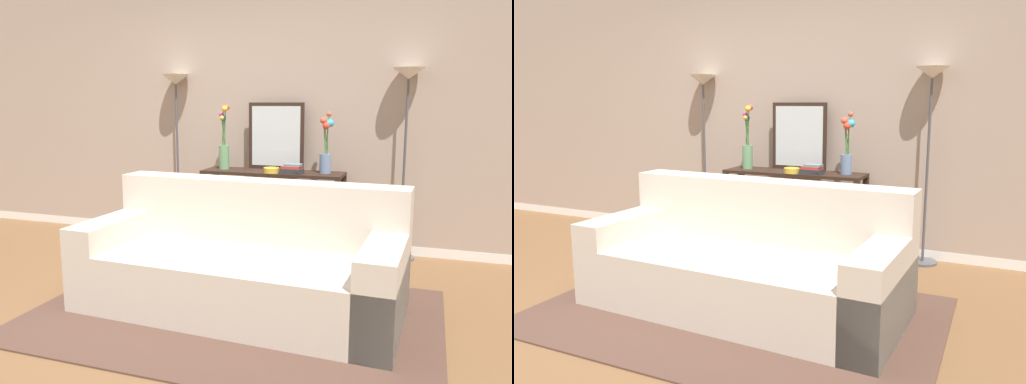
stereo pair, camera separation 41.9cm
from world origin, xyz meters
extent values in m
cube|color=brown|center=(0.00, 0.00, -0.01)|extent=(16.00, 16.00, 0.02)
cube|color=white|center=(0.00, 2.22, 0.04)|extent=(12.00, 0.15, 0.09)
cube|color=tan|center=(0.00, 2.22, 1.58)|extent=(12.00, 0.14, 2.97)
cube|color=#51382D|center=(0.55, 0.30, 0.01)|extent=(2.74, 1.83, 0.01)
cube|color=beige|center=(0.55, 0.40, 0.21)|extent=(2.26, 1.07, 0.42)
cube|color=beige|center=(0.57, 0.76, 0.65)|extent=(2.23, 0.35, 0.46)
cube|color=beige|center=(-0.44, 0.44, 0.30)|extent=(0.28, 0.99, 0.60)
cube|color=beige|center=(1.54, 0.36, 0.30)|extent=(0.28, 0.99, 0.60)
cube|color=black|center=(0.34, 1.88, 0.78)|extent=(1.37, 0.38, 0.03)
cube|color=black|center=(0.34, 1.88, 0.15)|extent=(1.26, 0.32, 0.01)
cube|color=black|center=(-0.32, 1.71, 0.38)|extent=(0.05, 0.05, 0.77)
cube|color=black|center=(1.00, 1.71, 0.38)|extent=(0.05, 0.05, 0.77)
cube|color=black|center=(-0.32, 2.04, 0.38)|extent=(0.05, 0.05, 0.77)
cube|color=black|center=(1.00, 2.04, 0.38)|extent=(0.05, 0.05, 0.77)
cylinder|color=#4C4C51|center=(-0.76, 2.02, 0.01)|extent=(0.26, 0.26, 0.02)
cylinder|color=#4C4C51|center=(-0.76, 2.02, 0.83)|extent=(0.02, 0.02, 1.61)
cone|color=silver|center=(-0.76, 2.02, 1.68)|extent=(0.28, 0.28, 0.10)
cylinder|color=#4C4C51|center=(1.55, 2.02, 0.01)|extent=(0.26, 0.26, 0.02)
cylinder|color=#4C4C51|center=(1.55, 2.02, 0.84)|extent=(0.02, 0.02, 1.63)
cone|color=silver|center=(1.55, 2.02, 1.70)|extent=(0.28, 0.28, 0.10)
cube|color=black|center=(0.32, 2.04, 1.12)|extent=(0.56, 0.02, 0.65)
cube|color=silver|center=(0.32, 2.03, 1.12)|extent=(0.49, 0.01, 0.58)
cylinder|color=#669E6B|center=(-0.17, 1.88, 0.91)|extent=(0.10, 0.10, 0.23)
cylinder|color=#3D7538|center=(-0.16, 1.87, 1.21)|extent=(0.02, 0.02, 0.36)
sphere|color=gold|center=(-0.14, 1.86, 1.39)|extent=(0.06, 0.06, 0.06)
cylinder|color=#3D7538|center=(-0.16, 1.90, 1.22)|extent=(0.02, 0.02, 0.37)
sphere|color=#CD4E3D|center=(-0.15, 1.91, 1.40)|extent=(0.06, 0.06, 0.06)
cylinder|color=#3D7538|center=(-0.18, 1.89, 1.18)|extent=(0.02, 0.02, 0.30)
sphere|color=#D5458A|center=(-0.20, 1.90, 1.33)|extent=(0.05, 0.05, 0.05)
cylinder|color=#3D7538|center=(-0.17, 1.87, 1.17)|extent=(0.03, 0.01, 0.27)
sphere|color=gold|center=(-0.17, 1.85, 1.30)|extent=(0.05, 0.05, 0.05)
cylinder|color=#3D7538|center=(-0.18, 1.90, 1.16)|extent=(0.03, 0.02, 0.27)
sphere|color=#25A9E1|center=(-0.19, 1.91, 1.30)|extent=(0.06, 0.06, 0.06)
cylinder|color=#6B84AD|center=(0.85, 1.90, 0.89)|extent=(0.11, 0.11, 0.18)
cylinder|color=#3D7538|center=(0.85, 1.89, 1.11)|extent=(0.03, 0.01, 0.26)
sphere|color=red|center=(0.85, 1.87, 1.24)|extent=(0.07, 0.07, 0.07)
cylinder|color=#3D7538|center=(0.86, 1.90, 1.12)|extent=(0.01, 0.04, 0.28)
sphere|color=#32B1E7|center=(0.88, 1.90, 1.26)|extent=(0.07, 0.07, 0.07)
cylinder|color=#3D7538|center=(0.85, 1.92, 1.16)|extent=(0.04, 0.03, 0.36)
sphere|color=#CE503E|center=(0.87, 1.93, 1.34)|extent=(0.05, 0.05, 0.05)
cylinder|color=#3D7538|center=(0.84, 1.89, 1.13)|extent=(0.03, 0.03, 0.31)
sphere|color=#E3503C|center=(0.82, 1.87, 1.29)|extent=(0.06, 0.06, 0.06)
cylinder|color=#3D7538|center=(0.86, 1.91, 1.12)|extent=(0.01, 0.02, 0.28)
sphere|color=#2C96C3|center=(0.88, 1.92, 1.26)|extent=(0.05, 0.05, 0.05)
cylinder|color=gold|center=(0.36, 1.76, 0.82)|extent=(0.15, 0.15, 0.04)
torus|color=gold|center=(0.36, 1.76, 0.84)|extent=(0.15, 0.15, 0.01)
cube|color=#2D2D33|center=(0.55, 1.78, 0.80)|extent=(0.21, 0.15, 0.02)
cube|color=#2D2D33|center=(0.56, 1.78, 0.83)|extent=(0.21, 0.16, 0.03)
cube|color=#BC3328|center=(0.55, 1.78, 0.85)|extent=(0.18, 0.14, 0.02)
cube|color=slate|center=(0.57, 1.78, 0.87)|extent=(0.16, 0.12, 0.02)
cube|color=gold|center=(-0.20, 1.88, 0.05)|extent=(0.06, 0.15, 0.10)
cube|color=silver|center=(-0.14, 1.88, 0.06)|extent=(0.04, 0.17, 0.12)
cube|color=#BC3328|center=(-0.10, 1.88, 0.06)|extent=(0.04, 0.17, 0.13)
cube|color=tan|center=(-0.06, 1.88, 0.06)|extent=(0.04, 0.18, 0.12)
cube|color=#6B3360|center=(-0.02, 1.88, 0.05)|extent=(0.04, 0.15, 0.10)
cube|color=#2D2D33|center=(0.03, 1.88, 0.05)|extent=(0.05, 0.15, 0.10)
cube|color=slate|center=(0.07, 1.88, 0.05)|extent=(0.03, 0.16, 0.10)
cube|color=#B77F33|center=(0.11, 1.88, 0.05)|extent=(0.05, 0.17, 0.10)
cube|color=maroon|center=(0.16, 1.88, 0.05)|extent=(0.05, 0.13, 0.10)
cube|color=navy|center=(0.20, 1.88, 0.05)|extent=(0.03, 0.15, 0.11)
camera|label=1|loc=(1.77, -2.77, 1.44)|focal=35.65mm
camera|label=2|loc=(2.16, -2.61, 1.44)|focal=35.65mm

